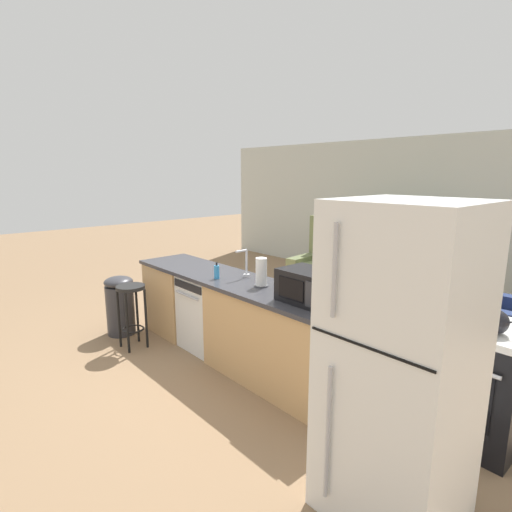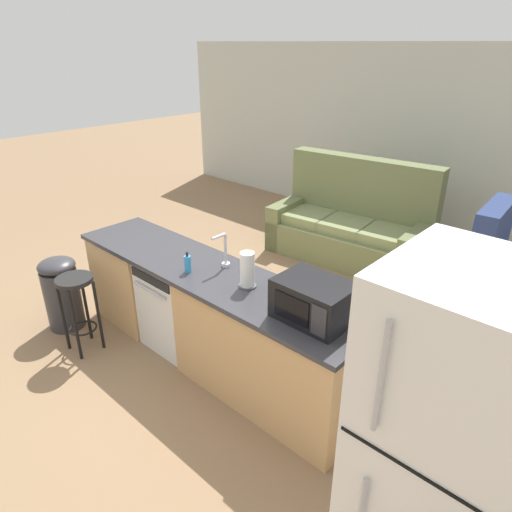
% 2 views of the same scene
% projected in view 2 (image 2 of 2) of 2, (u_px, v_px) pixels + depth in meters
% --- Properties ---
extents(ground_plane, '(24.00, 24.00, 0.00)m').
position_uv_depth(ground_plane, '(201.00, 352.00, 4.21)').
color(ground_plane, '#896B4C').
extents(wall_back, '(10.00, 0.06, 2.60)m').
position_uv_depth(wall_back, '(442.00, 145.00, 6.26)').
color(wall_back, beige).
rests_on(wall_back, ground_plane).
extents(kitchen_counter, '(2.94, 0.66, 0.90)m').
position_uv_depth(kitchen_counter, '(217.00, 323.00, 3.88)').
color(kitchen_counter, tan).
rests_on(kitchen_counter, ground_plane).
extents(dishwasher, '(0.58, 0.61, 0.84)m').
position_uv_depth(dishwasher, '(181.00, 303.00, 4.18)').
color(dishwasher, white).
rests_on(dishwasher, ground_plane).
extents(stove_range, '(0.76, 0.68, 0.90)m').
position_uv_depth(stove_range, '(502.00, 408.00, 2.94)').
color(stove_range, black).
rests_on(stove_range, ground_plane).
extents(refrigerator, '(0.72, 0.73, 1.85)m').
position_uv_depth(refrigerator, '(448.00, 460.00, 2.01)').
color(refrigerator, white).
rests_on(refrigerator, ground_plane).
extents(microwave, '(0.50, 0.37, 0.28)m').
position_uv_depth(microwave, '(314.00, 301.00, 3.02)').
color(microwave, black).
rests_on(microwave, kitchen_counter).
extents(sink_faucet, '(0.07, 0.18, 0.30)m').
position_uv_depth(sink_faucet, '(224.00, 252.00, 3.73)').
color(sink_faucet, silver).
rests_on(sink_faucet, kitchen_counter).
extents(paper_towel_roll, '(0.14, 0.14, 0.28)m').
position_uv_depth(paper_towel_roll, '(247.00, 270.00, 3.42)').
color(paper_towel_roll, '#4C4C51').
rests_on(paper_towel_roll, kitchen_counter).
extents(soap_bottle, '(0.06, 0.06, 0.18)m').
position_uv_depth(soap_bottle, '(188.00, 264.00, 3.67)').
color(soap_bottle, '#338CCC').
rests_on(soap_bottle, kitchen_counter).
extents(bar_stool, '(0.32, 0.32, 0.74)m').
position_uv_depth(bar_stool, '(77.00, 298.00, 4.03)').
color(bar_stool, black).
rests_on(bar_stool, ground_plane).
extents(trash_bin, '(0.35, 0.35, 0.74)m').
position_uv_depth(trash_bin, '(62.00, 292.00, 4.44)').
color(trash_bin, '#333338').
rests_on(trash_bin, ground_plane).
extents(couch, '(2.08, 1.10, 1.27)m').
position_uv_depth(couch, '(352.00, 227.00, 5.96)').
color(couch, '#667047').
rests_on(couch, ground_plane).
extents(armchair, '(0.87, 0.91, 1.20)m').
position_uv_depth(armchair, '(501.00, 289.00, 4.56)').
color(armchair, navy).
rests_on(armchair, ground_plane).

